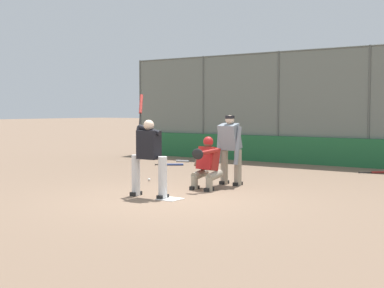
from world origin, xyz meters
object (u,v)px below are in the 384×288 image
at_px(batter_at_plate, 149,155).
at_px(baseball_loose, 149,180).
at_px(spare_bat_by_padding, 184,161).
at_px(spare_bat_near_backstop, 378,172).
at_px(spare_bat_third_base_side, 173,164).
at_px(umpire_home, 230,148).
at_px(catcher_behind_plate, 206,162).

distance_m(batter_at_plate, baseball_loose, 2.59).
xyz_separation_m(spare_bat_by_padding, baseball_loose, (-2.09, 4.48, 0.00)).
bearing_deg(spare_bat_near_backstop, baseball_loose, -173.14).
bearing_deg(spare_bat_third_base_side, baseball_loose, -99.68).
bearing_deg(baseball_loose, spare_bat_third_base_side, -62.60).
height_order(batter_at_plate, umpire_home, batter_at_plate).
bearing_deg(spare_bat_near_backstop, spare_bat_by_padding, 141.79).
distance_m(catcher_behind_plate, spare_bat_by_padding, 6.34).
bearing_deg(spare_bat_near_backstop, spare_bat_third_base_side, 152.40).
relative_size(spare_bat_by_padding, baseball_loose, 11.00).
distance_m(spare_bat_near_backstop, baseball_loose, 6.51).
relative_size(umpire_home, spare_bat_near_backstop, 2.40).
height_order(batter_at_plate, spare_bat_third_base_side, batter_at_plate).
relative_size(batter_at_plate, catcher_behind_plate, 1.78).
bearing_deg(spare_bat_near_backstop, umpire_home, -159.47).
relative_size(spare_bat_near_backstop, spare_bat_by_padding, 0.85).
xyz_separation_m(spare_bat_third_base_side, baseball_loose, (-1.74, 3.35, 0.00)).
distance_m(catcher_behind_plate, umpire_home, 0.97).
relative_size(batter_at_plate, spare_bat_third_base_side, 2.79).
relative_size(batter_at_plate, baseball_loose, 28.64).
distance_m(umpire_home, spare_bat_near_backstop, 4.97).
distance_m(batter_at_plate, catcher_behind_plate, 1.61).
height_order(umpire_home, spare_bat_by_padding, umpire_home).
xyz_separation_m(spare_bat_near_backstop, baseball_loose, (4.28, 4.90, 0.00)).
height_order(batter_at_plate, spare_bat_by_padding, batter_at_plate).
xyz_separation_m(batter_at_plate, umpire_home, (-0.48, -2.46, 0.03)).
xyz_separation_m(catcher_behind_plate, baseball_loose, (1.95, -0.37, -0.58)).
distance_m(umpire_home, spare_bat_by_padding, 5.75).
bearing_deg(umpire_home, catcher_behind_plate, 88.93).
height_order(spare_bat_near_backstop, spare_bat_by_padding, same).
xyz_separation_m(catcher_behind_plate, umpire_home, (-0.07, -0.92, 0.28)).
relative_size(catcher_behind_plate, umpire_home, 0.71).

